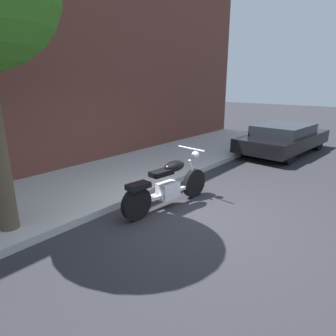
{
  "coord_description": "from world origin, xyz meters",
  "views": [
    {
      "loc": [
        -4.09,
        -2.82,
        2.46
      ],
      "look_at": [
        0.15,
        0.65,
        0.83
      ],
      "focal_mm": 31.12,
      "sensor_mm": 36.0,
      "label": 1
    }
  ],
  "objects": [
    {
      "name": "ground_plane",
      "position": [
        0.0,
        0.0,
        0.0
      ],
      "size": [
        60.0,
        60.0,
        0.0
      ],
      "primitive_type": "plane",
      "color": "#28282D"
    },
    {
      "name": "sidewalk",
      "position": [
        0.0,
        2.86,
        0.07
      ],
      "size": [
        18.41,
        2.99,
        0.14
      ],
      "primitive_type": "cube",
      "color": "#B1B1B1",
      "rests_on": "ground"
    },
    {
      "name": "building_facade",
      "position": [
        0.0,
        4.6,
        3.56
      ],
      "size": [
        18.41,
        0.5,
        7.12
      ],
      "primitive_type": "cube",
      "color": "brown",
      "rests_on": "ground"
    },
    {
      "name": "motorcycle",
      "position": [
        0.15,
        0.65,
        0.46
      ],
      "size": [
        2.25,
        0.7,
        1.13
      ],
      "color": "black",
      "rests_on": "ground"
    },
    {
      "name": "parked_car_black",
      "position": [
        6.39,
        0.44,
        0.55
      ],
      "size": [
        4.35,
        2.08,
        1.03
      ],
      "color": "black",
      "rests_on": "ground"
    }
  ]
}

